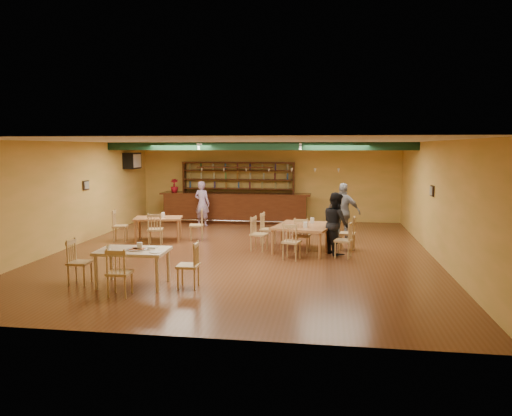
% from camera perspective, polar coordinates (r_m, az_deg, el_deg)
% --- Properties ---
extents(floor, '(12.00, 12.00, 0.00)m').
position_cam_1_polar(floor, '(13.35, -1.55, -5.20)').
color(floor, brown).
rests_on(floor, ground).
extents(ceiling_beam, '(10.00, 0.30, 0.25)m').
position_cam_1_polar(ceiling_beam, '(15.81, 0.16, 7.19)').
color(ceiling_beam, black).
rests_on(ceiling_beam, ceiling).
extents(track_rail_left, '(0.05, 2.50, 0.05)m').
position_cam_1_polar(track_rail_left, '(16.75, -5.71, 7.39)').
color(track_rail_left, silver).
rests_on(track_rail_left, ceiling).
extents(track_rail_right, '(0.05, 2.50, 0.05)m').
position_cam_1_polar(track_rail_right, '(16.28, 5.38, 7.41)').
color(track_rail_right, silver).
rests_on(track_rail_right, ceiling).
extents(ac_unit, '(0.34, 0.70, 0.48)m').
position_cam_1_polar(ac_unit, '(18.45, -14.20, 5.35)').
color(ac_unit, silver).
rests_on(ac_unit, wall_left).
extents(picture_left, '(0.04, 0.34, 0.28)m').
position_cam_1_polar(picture_left, '(15.65, -19.17, 2.52)').
color(picture_left, black).
rests_on(picture_left, wall_left).
extents(picture_right, '(0.04, 0.34, 0.28)m').
position_cam_1_polar(picture_right, '(13.68, 19.80, 1.89)').
color(picture_right, black).
rests_on(picture_right, wall_right).
extents(bar_counter, '(5.63, 0.85, 1.13)m').
position_cam_1_polar(bar_counter, '(18.46, -2.41, -0.00)').
color(bar_counter, '#37150B').
rests_on(bar_counter, ground).
extents(back_bar_hutch, '(4.36, 0.40, 2.28)m').
position_cam_1_polar(back_bar_hutch, '(19.02, -2.07, 1.95)').
color(back_bar_hutch, '#37150B').
rests_on(back_bar_hutch, ground).
extents(poinsettia, '(0.37, 0.37, 0.51)m').
position_cam_1_polar(poinsettia, '(18.96, -9.48, 2.59)').
color(poinsettia, maroon).
rests_on(poinsettia, bar_counter).
extents(dining_table_a, '(1.56, 1.12, 0.71)m').
position_cam_1_polar(dining_table_a, '(15.31, -11.27, -2.39)').
color(dining_table_a, '#AD6C3D').
rests_on(dining_table_a, ground).
extents(dining_table_b, '(1.51, 1.04, 0.70)m').
position_cam_1_polar(dining_table_b, '(14.08, 5.92, -3.13)').
color(dining_table_b, '#AD6C3D').
rests_on(dining_table_b, ground).
extents(dining_table_d, '(1.62, 1.20, 0.72)m').
position_cam_1_polar(dining_table_d, '(13.16, 5.11, -3.80)').
color(dining_table_d, '#AD6C3D').
rests_on(dining_table_d, ground).
extents(near_table, '(1.44, 0.95, 0.76)m').
position_cam_1_polar(near_table, '(10.46, -14.09, -6.74)').
color(near_table, tan).
rests_on(near_table, ground).
extents(pizza_tray, '(0.42, 0.42, 0.01)m').
position_cam_1_polar(pizza_tray, '(10.33, -13.63, -4.69)').
color(pizza_tray, silver).
rests_on(pizza_tray, near_table).
extents(parmesan_shaker, '(0.08, 0.08, 0.11)m').
position_cam_1_polar(parmesan_shaker, '(10.41, -16.80, -4.45)').
color(parmesan_shaker, '#EAE5C6').
rests_on(parmesan_shaker, near_table).
extents(napkin_stack, '(0.22, 0.18, 0.03)m').
position_cam_1_polar(napkin_stack, '(10.43, -11.93, -4.50)').
color(napkin_stack, white).
rests_on(napkin_stack, near_table).
extents(pizza_server, '(0.31, 0.26, 0.00)m').
position_cam_1_polar(pizza_server, '(10.32, -12.74, -4.62)').
color(pizza_server, silver).
rests_on(pizza_server, pizza_tray).
extents(side_plate, '(0.23, 0.23, 0.01)m').
position_cam_1_polar(side_plate, '(9.99, -11.63, -5.05)').
color(side_plate, white).
rests_on(side_plate, near_table).
extents(patron_bar, '(0.68, 0.54, 1.63)m').
position_cam_1_polar(patron_bar, '(17.87, -6.29, 0.54)').
color(patron_bar, '#7A4699').
rests_on(patron_bar, ground).
extents(patron_right_a, '(0.90, 0.99, 1.66)m').
position_cam_1_polar(patron_right_a, '(13.21, 9.28, -1.76)').
color(patron_right_a, black).
rests_on(patron_right_a, ground).
extents(patron_right_b, '(1.12, 0.70, 1.77)m').
position_cam_1_polar(patron_right_b, '(15.04, 10.13, -0.49)').
color(patron_right_b, gray).
rests_on(patron_right_b, ground).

